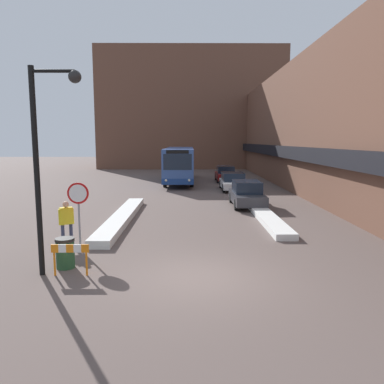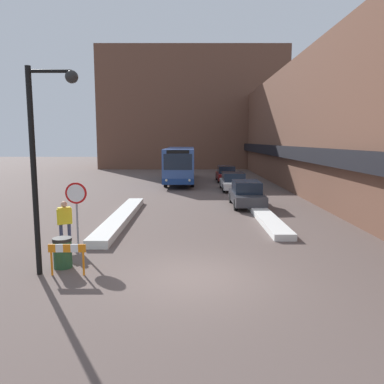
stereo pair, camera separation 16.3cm
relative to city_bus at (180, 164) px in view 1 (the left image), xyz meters
The scene contains 14 objects.
ground_plane 25.03m from the city_bus, 87.26° to the right, with size 160.00×160.00×0.00m, color brown.
building_row_right 11.66m from the city_bus, ahead, with size 5.50×60.00×10.00m.
building_backdrop_far 20.83m from the city_bus, 86.54° to the left, with size 26.00×8.00×16.55m.
snow_bank_left 17.34m from the city_bus, 98.01° to the right, with size 0.90×10.05×0.33m.
snow_bank_right 17.99m from the city_bus, 74.48° to the right, with size 0.90×7.55×0.28m.
city_bus is the anchor object (origin of this frame).
parked_car_front 13.82m from the city_bus, 71.41° to the right, with size 1.80×4.24×1.52m.
parked_car_middle 7.32m from the city_bus, 52.63° to the right, with size 1.92×4.37×1.40m.
parked_car_back 4.55m from the city_bus, ahead, with size 1.81×4.20×1.50m.
stop_sign 22.44m from the city_bus, 97.67° to the right, with size 0.76×0.08×2.47m.
street_lamp 24.91m from the city_bus, 97.24° to the right, with size 1.46×0.36×5.99m.
pedestrian 21.93m from the city_bus, 99.61° to the right, with size 0.50×0.40×1.70m.
trash_bin 24.26m from the city_bus, 96.92° to the right, with size 0.59×0.59×0.95m.
construction_barricade 24.88m from the city_bus, 95.88° to the right, with size 1.10×0.06×0.94m.
Camera 1 is at (-0.25, -10.37, 3.95)m, focal length 35.00 mm.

